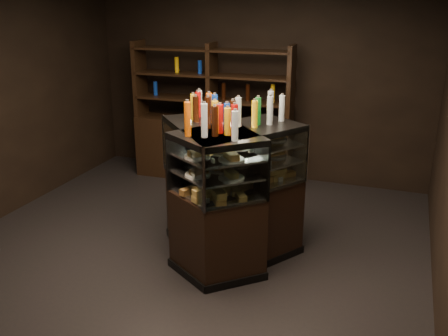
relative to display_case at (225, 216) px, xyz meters
The scene contains 7 objects.
ground 0.67m from the display_case, 165.40° to the left, with size 5.00×5.00×0.00m, color black.
room_shell 1.54m from the display_case, 165.40° to the left, with size 5.02×5.02×3.01m.
display_case is the anchor object (origin of this frame).
food_display 0.59m from the display_case, 85.20° to the right, with size 1.14×1.10×0.44m.
bottles_top 1.08m from the display_case, 94.80° to the left, with size 0.97×0.96×0.30m.
potted_conifer 1.25m from the display_case, 76.98° to the left, with size 0.31×0.31×0.67m.
back_shelving 2.39m from the display_case, 114.63° to the left, with size 2.33×0.52×2.00m.
Camera 1 is at (2.05, -4.50, 2.64)m, focal length 40.00 mm.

